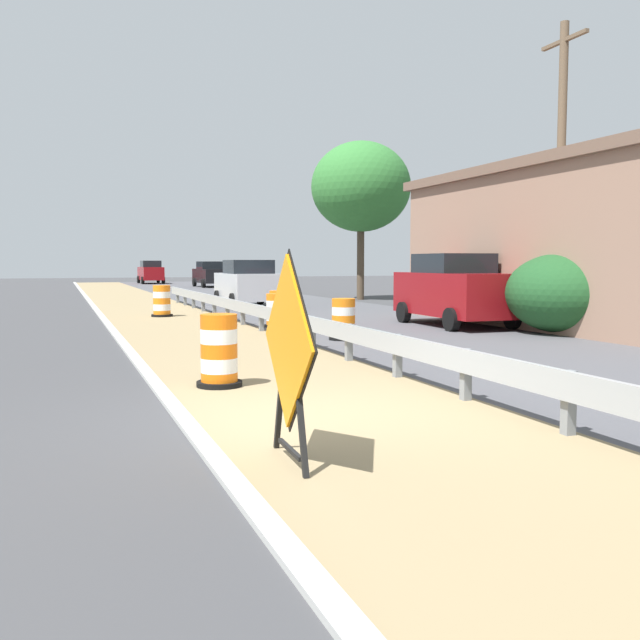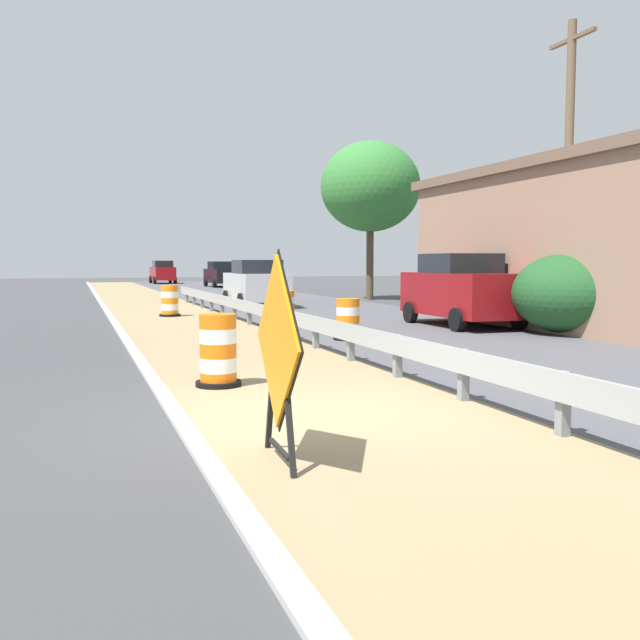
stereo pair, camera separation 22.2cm
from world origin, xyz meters
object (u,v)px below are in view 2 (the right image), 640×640
object	(u,v)px
traffic_barrel_farther	(170,302)
car_mid_far_lane	(462,290)
traffic_barrel_far	(285,308)
warning_sign_diamond	(278,349)
car_lead_far_lane	(163,272)
traffic_barrel_nearest	(218,354)
car_trailing_near_lane	(222,274)
traffic_barrel_close	(348,321)
utility_pole_near	(568,171)
traffic_barrel_mid	(282,312)
car_lead_near_lane	(256,283)

from	to	relation	value
traffic_barrel_farther	car_mid_far_lane	distance (m)	10.00
traffic_barrel_far	traffic_barrel_farther	world-z (taller)	traffic_barrel_farther
warning_sign_diamond	car_lead_far_lane	world-z (taller)	car_lead_far_lane
car_lead_far_lane	car_mid_far_lane	size ratio (longest dim) A/B	1.02
warning_sign_diamond	car_lead_far_lane	size ratio (longest dim) A/B	0.43
traffic_barrel_nearest	car_trailing_near_lane	size ratio (longest dim) A/B	0.23
traffic_barrel_farther	traffic_barrel_close	bearing A→B (deg)	-70.77
car_lead_far_lane	utility_pole_near	world-z (taller)	utility_pole_near
traffic_barrel_nearest	traffic_barrel_mid	size ratio (longest dim) A/B	1.13
traffic_barrel_mid	car_lead_near_lane	bearing A→B (deg)	80.26
traffic_barrel_nearest	traffic_barrel_mid	bearing A→B (deg)	68.07
traffic_barrel_mid	car_mid_far_lane	distance (m)	5.29
traffic_barrel_nearest	traffic_barrel_far	size ratio (longest dim) A/B	1.11
traffic_barrel_close	traffic_barrel_nearest	bearing A→B (deg)	-128.53
car_trailing_near_lane	traffic_barrel_far	bearing A→B (deg)	-9.46
car_trailing_near_lane	car_mid_far_lane	distance (m)	34.65
traffic_barrel_nearest	traffic_barrel_far	bearing A→B (deg)	68.42
car_lead_far_lane	car_mid_far_lane	xyz separation A→B (m)	(3.32, -44.91, 0.05)
warning_sign_diamond	utility_pole_near	distance (m)	15.43
traffic_barrel_far	traffic_barrel_nearest	bearing A→B (deg)	-111.58
traffic_barrel_close	car_mid_far_lane	world-z (taller)	car_mid_far_lane
traffic_barrel_nearest	warning_sign_diamond	bearing A→B (deg)	-93.48
traffic_barrel_mid	utility_pole_near	world-z (taller)	utility_pole_near
traffic_barrel_close	car_lead_near_lane	distance (m)	13.13
traffic_barrel_far	car_trailing_near_lane	world-z (taller)	car_trailing_near_lane
traffic_barrel_nearest	car_lead_far_lane	size ratio (longest dim) A/B	0.24
car_trailing_near_lane	warning_sign_diamond	bearing A→B (deg)	-12.33
traffic_barrel_farther	car_mid_far_lane	bearing A→B (deg)	-40.46
traffic_barrel_mid	utility_pole_near	xyz separation A→B (m)	(7.39, -2.97, 3.94)
traffic_barrel_nearest	car_lead_far_lane	distance (m)	52.76
warning_sign_diamond	traffic_barrel_farther	xyz separation A→B (m)	(1.32, 18.21, -0.57)
traffic_barrel_close	traffic_barrel_far	distance (m)	5.34
traffic_barrel_nearest	car_mid_far_lane	xyz separation A→B (m)	(8.66, 7.57, 0.56)
warning_sign_diamond	traffic_barrel_close	bearing A→B (deg)	-112.61
traffic_barrel_nearest	car_lead_near_lane	world-z (taller)	car_lead_near_lane
traffic_barrel_far	utility_pole_near	xyz separation A→B (m)	(6.79, -4.64, 3.93)
car_mid_far_lane	car_trailing_near_lane	bearing A→B (deg)	-178.39
traffic_barrel_nearest	traffic_barrel_farther	distance (m)	14.09
traffic_barrel_close	car_mid_far_lane	distance (m)	5.13
car_lead_far_lane	traffic_barrel_mid	bearing A→B (deg)	176.98
traffic_barrel_mid	traffic_barrel_close	bearing A→B (deg)	-81.10
car_lead_far_lane	car_lead_near_lane	bearing A→B (deg)	179.05
car_mid_far_lane	utility_pole_near	size ratio (longest dim) A/B	0.53
car_lead_far_lane	car_mid_far_lane	world-z (taller)	car_mid_far_lane
traffic_barrel_far	car_lead_far_lane	bearing A→B (deg)	88.40
traffic_barrel_nearest	car_mid_far_lane	distance (m)	11.52
warning_sign_diamond	traffic_barrel_close	distance (m)	10.37
traffic_barrel_far	car_lead_far_lane	xyz separation A→B (m)	(1.17, 41.93, 0.56)
traffic_barrel_close	car_trailing_near_lane	world-z (taller)	car_trailing_near_lane
traffic_barrel_farther	car_trailing_near_lane	world-z (taller)	car_trailing_near_lane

